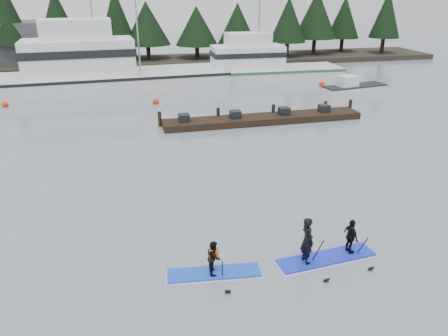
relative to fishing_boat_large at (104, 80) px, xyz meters
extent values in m
plane|color=gray|center=(5.82, -28.91, -0.88)|extent=(160.00, 160.00, 0.00)
cube|color=#2D281E|center=(5.82, 13.09, -0.58)|extent=(70.00, 8.00, 0.60)
cube|color=#4C4C51|center=(-8.18, 15.09, 1.62)|extent=(18.00, 6.00, 5.00)
cube|color=silver|center=(0.64, 0.04, -0.75)|extent=(20.96, 6.98, 2.75)
cube|color=white|center=(-1.83, -0.11, 2.12)|extent=(9.53, 4.69, 2.98)
cylinder|color=gray|center=(-0.39, -0.02, 4.91)|extent=(0.14, 0.14, 8.56)
cube|color=silver|center=(15.58, 1.22, -0.78)|extent=(15.31, 4.65, 2.18)
cube|color=white|center=(13.75, 1.26, 1.40)|extent=(6.91, 3.27, 2.18)
cylinder|color=gray|center=(14.82, 1.23, 3.71)|extent=(0.14, 0.14, 6.79)
cube|color=silver|center=(21.43, -6.20, -0.55)|extent=(6.00, 2.74, 0.67)
cube|color=black|center=(10.89, -12.98, -0.65)|extent=(13.82, 2.06, 0.46)
sphere|color=red|center=(4.09, -6.14, -0.88)|extent=(0.51, 0.51, 0.51)
sphere|color=red|center=(19.91, -2.84, -0.88)|extent=(0.55, 0.55, 0.55)
sphere|color=red|center=(-7.41, -4.40, -0.88)|extent=(0.49, 0.49, 0.49)
cube|color=blue|center=(4.07, -29.07, -0.83)|extent=(3.09, 1.04, 0.11)
imported|color=black|center=(4.07, -29.07, -0.20)|extent=(0.49, 0.60, 1.14)
cube|color=#DD5812|center=(4.07, -29.07, -0.06)|extent=(0.32, 0.23, 0.32)
cylinder|color=black|center=(4.30, -29.31, -0.67)|extent=(0.24, 0.84, 1.45)
cube|color=#162DD5|center=(7.99, -29.10, -0.82)|extent=(3.54, 1.16, 0.12)
imported|color=black|center=(7.19, -29.18, 0.06)|extent=(0.45, 0.64, 1.65)
cylinder|color=black|center=(7.46, -29.38, -0.38)|extent=(0.07, 0.96, 1.63)
imported|color=black|center=(8.88, -29.01, -0.13)|extent=(0.38, 0.77, 1.27)
cylinder|color=black|center=(9.15, -29.21, -0.59)|extent=(0.07, 0.88, 1.50)
camera|label=1|loc=(1.75, -40.59, 7.78)|focal=35.00mm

